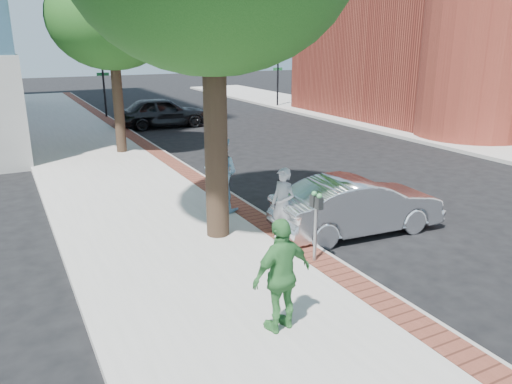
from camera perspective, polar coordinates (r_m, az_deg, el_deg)
ground at (r=10.47m, az=2.89°, el=-8.45°), size 120.00×120.00×0.00m
sidewalk at (r=17.06m, az=-15.28°, el=1.37°), size 5.00×60.00×0.15m
brick_strip at (r=17.60m, az=-8.31°, el=2.55°), size 0.60×60.00×0.01m
curb at (r=17.73m, az=-7.24°, el=2.43°), size 0.10×60.00×0.15m
sidewalk_far at (r=25.56m, az=22.44°, el=5.76°), size 5.00×60.00×0.15m
signal_near at (r=30.76m, az=-17.04°, el=12.10°), size 0.70×0.15×3.80m
signal_far at (r=34.83m, az=2.50°, el=13.30°), size 0.70×0.15×3.80m
tree_far at (r=20.61m, az=-16.20°, el=18.61°), size 4.80×4.80×7.14m
parking_meter at (r=10.02m, az=6.88°, el=-2.32°), size 0.12×0.32×1.47m
person_gray at (r=11.16m, az=3.11°, el=-1.40°), size 0.57×0.70×1.66m
person_officer at (r=13.06m, az=-4.06°, el=2.06°), size 1.20×1.21×1.98m
person_green at (r=7.70m, az=2.98°, el=-9.48°), size 1.13×0.61×1.83m
sedan_silver at (r=12.24m, az=11.56°, el=-1.48°), size 4.27×1.76×1.38m
bg_car at (r=27.33m, az=-10.67°, el=8.96°), size 4.83×2.18×1.61m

